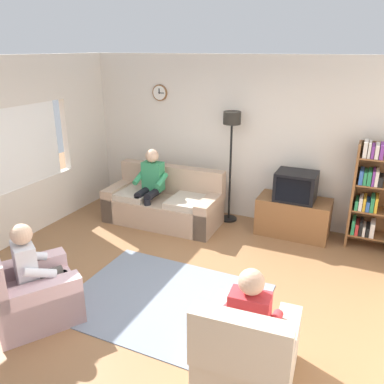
{
  "coord_description": "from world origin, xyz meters",
  "views": [
    {
      "loc": [
        1.89,
        -3.57,
        2.79
      ],
      "look_at": [
        -0.07,
        0.67,
        1.08
      ],
      "focal_mm": 36.96,
      "sensor_mm": 36.0,
      "label": 1
    }
  ],
  "objects": [
    {
      "name": "armchair_near_bookshelf",
      "position": [
        1.18,
        -0.88,
        0.29
      ],
      "size": [
        0.86,
        0.93,
        0.9
      ],
      "color": "#BCAD99",
      "rests_on": "ground_plane"
    },
    {
      "name": "bookshelf",
      "position": [
        2.03,
        2.32,
        0.81
      ],
      "size": [
        0.68,
        0.36,
        1.59
      ],
      "color": "brown",
      "rests_on": "ground_plane"
    },
    {
      "name": "person_in_right_armchair",
      "position": [
        1.17,
        -0.79,
        0.6
      ],
      "size": [
        0.53,
        0.56,
        1.12
      ],
      "color": "red",
      "rests_on": "ground_plane"
    },
    {
      "name": "tv_stand",
      "position": [
        0.95,
        2.25,
        0.3
      ],
      "size": [
        1.1,
        0.56,
        0.59
      ],
      "color": "brown",
      "rests_on": "ground_plane"
    },
    {
      "name": "back_wall_assembly",
      "position": [
        -0.0,
        2.66,
        1.35
      ],
      "size": [
        6.2,
        0.17,
        2.7
      ],
      "color": "silver",
      "rests_on": "ground_plane"
    },
    {
      "name": "floor_lamp",
      "position": [
        -0.15,
        2.35,
        1.45
      ],
      "size": [
        0.28,
        0.28,
        1.85
      ],
      "color": "black",
      "rests_on": "ground_plane"
    },
    {
      "name": "ground_plane",
      "position": [
        0.0,
        0.0,
        0.0
      ],
      "size": [
        12.0,
        12.0,
        0.0
      ],
      "primitive_type": "plane",
      "color": "#8C603D"
    },
    {
      "name": "person_on_couch",
      "position": [
        -1.32,
        1.72,
        0.7
      ],
      "size": [
        0.52,
        0.54,
        1.24
      ],
      "color": "#338C59",
      "rests_on": "ground_plane"
    },
    {
      "name": "armchair_near_window",
      "position": [
        -1.2,
        -1.03,
        0.29
      ],
      "size": [
        1.15,
        1.17,
        0.9
      ],
      "color": "beige",
      "rests_on": "ground_plane"
    },
    {
      "name": "person_in_left_armchair",
      "position": [
        -1.15,
        -0.95,
        0.6
      ],
      "size": [
        0.61,
        0.64,
        1.12
      ],
      "color": "silver",
      "rests_on": "ground_plane"
    },
    {
      "name": "couch",
      "position": [
        -1.13,
        1.83,
        0.31
      ],
      "size": [
        1.92,
        0.92,
        0.9
      ],
      "color": "tan",
      "rests_on": "ground_plane"
    },
    {
      "name": "area_rug",
      "position": [
        -0.03,
        -0.16,
        0.01
      ],
      "size": [
        2.2,
        1.7,
        0.01
      ],
      "primitive_type": "cube",
      "color": "slate",
      "rests_on": "ground_plane"
    },
    {
      "name": "tv",
      "position": [
        0.95,
        2.23,
        0.81
      ],
      "size": [
        0.6,
        0.49,
        0.44
      ],
      "color": "black",
      "rests_on": "tv_stand"
    }
  ]
}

